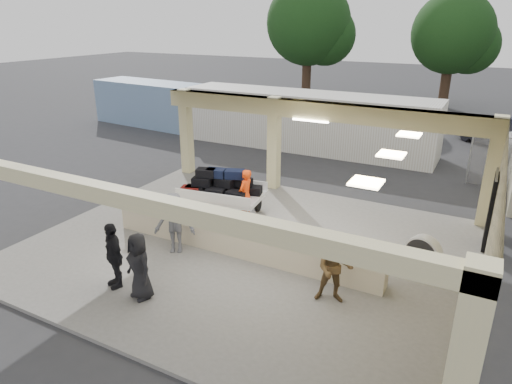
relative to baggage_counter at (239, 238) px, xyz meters
The scene contains 15 objects.
ground 0.77m from the baggage_counter, 90.00° to the left, with size 120.00×120.00×0.00m, color #2D2D30.
pavilion 1.41m from the baggage_counter, 79.65° to the left, with size 12.01×10.00×3.55m.
baggage_counter is the anchor object (origin of this frame).
luggage_cart 2.97m from the baggage_counter, 131.30° to the left, with size 2.79×1.94×1.52m.
drum_fan 4.78m from the baggage_counter, 16.34° to the left, with size 0.96×0.56×1.01m.
baggage_handler 2.38m from the baggage_counter, 114.86° to the left, with size 0.61×0.33×1.67m, color #FE410D.
passenger_a 3.17m from the baggage_counter, 17.18° to the right, with size 0.84×0.37×1.72m, color brown.
passenger_b 3.35m from the baggage_counter, 123.68° to the right, with size 0.97×0.35×1.66m, color black.
passenger_c 1.81m from the baggage_counter, 156.47° to the right, with size 1.12×0.39×1.74m, color #535459.
passenger_d 3.03m from the baggage_counter, 108.82° to the right, with size 0.79×0.32×1.61m, color black.
car_dark 17.26m from the baggage_counter, 70.31° to the left, with size 1.53×4.35×1.45m, color black.
container_white 11.76m from the baggage_counter, 103.43° to the left, with size 12.76×2.55×2.76m, color silver.
container_blue 16.88m from the baggage_counter, 134.84° to the left, with size 9.93×2.38×2.58m, color #6C86AD.
tree_left 26.31m from the baggage_counter, 107.30° to the left, with size 6.60×6.30×9.00m.
tree_mid 27.11m from the baggage_counter, 85.03° to the left, with size 6.00×5.60×8.00m.
Camera 1 is at (5.63, -10.14, 6.20)m, focal length 32.00 mm.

